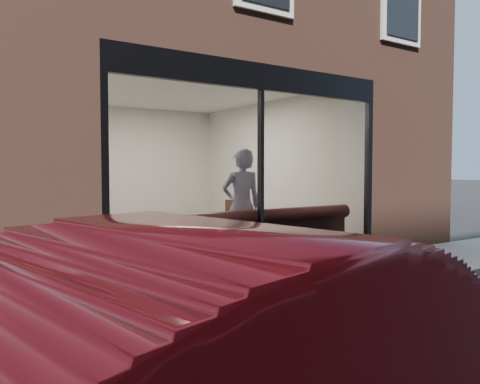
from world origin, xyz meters
TOP-DOWN VIEW (x-y plane):
  - ground at (0.00, 0.00)m, footprint 120.00×120.00m
  - sidewalk_near at (0.00, 1.00)m, footprint 40.00×2.00m
  - kerb_near at (0.00, -0.05)m, footprint 40.00×0.10m
  - host_building_pier_right at (3.75, 8.00)m, footprint 2.50×12.00m
  - host_building_backfill at (0.00, 11.00)m, footprint 5.00×6.00m
  - cafe_floor at (0.00, 5.00)m, footprint 6.00×6.00m
  - cafe_ceiling at (0.00, 5.00)m, footprint 6.00×6.00m
  - cafe_wall_back at (0.00, 7.99)m, footprint 5.00×0.00m
  - cafe_wall_left at (-2.49, 5.00)m, footprint 0.00×6.00m
  - cafe_wall_right at (2.49, 5.00)m, footprint 0.00×6.00m
  - storefront_kick at (0.00, 2.05)m, footprint 5.00×0.10m
  - storefront_header at (0.00, 2.05)m, footprint 5.00×0.10m
  - storefront_mullion at (0.00, 2.05)m, footprint 0.06×0.10m
  - storefront_glass at (0.00, 2.02)m, footprint 4.80×0.00m
  - banquette at (0.00, 2.45)m, footprint 4.00×0.55m
  - person at (0.08, 2.71)m, footprint 0.78×0.58m
  - cafe_table_left at (-1.39, 3.64)m, footprint 0.76×0.76m
  - cafe_table_right at (0.91, 3.00)m, footprint 0.84×0.84m
  - cafe_chair_right at (0.69, 4.10)m, footprint 0.57×0.57m
  - wall_poster at (-2.45, 4.59)m, footprint 0.02×0.61m
  - parked_car at (-3.07, -2.19)m, footprint 4.35×2.27m

SIDE VIEW (x-z plane):
  - ground at x=0.00m, z-range 0.00..0.00m
  - sidewalk_near at x=0.00m, z-range 0.00..0.01m
  - cafe_floor at x=0.00m, z-range 0.02..0.02m
  - kerb_near at x=0.00m, z-range 0.00..0.12m
  - storefront_kick at x=0.00m, z-range 0.00..0.30m
  - banquette at x=0.00m, z-range 0.00..0.45m
  - cafe_chair_right at x=0.69m, z-range 0.22..0.26m
  - parked_car at x=-3.07m, z-range 0.00..1.36m
  - cafe_table_left at x=-1.39m, z-range 0.72..0.76m
  - cafe_table_right at x=0.91m, z-range 0.72..0.76m
  - person at x=0.08m, z-range 0.00..1.92m
  - storefront_mullion at x=0.00m, z-range 0.30..2.80m
  - storefront_glass at x=0.00m, z-range -0.85..3.95m
  - cafe_wall_back at x=0.00m, z-range -0.90..4.10m
  - cafe_wall_left at x=-2.49m, z-range -1.40..4.60m
  - cafe_wall_right at x=2.49m, z-range -1.40..4.60m
  - host_building_pier_right at x=3.75m, z-range 0.00..3.20m
  - host_building_backfill at x=0.00m, z-range 0.00..3.20m
  - wall_poster at x=-2.45m, z-range 1.23..2.04m
  - storefront_header at x=0.00m, z-range 2.80..3.20m
  - cafe_ceiling at x=0.00m, z-range 3.19..3.19m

